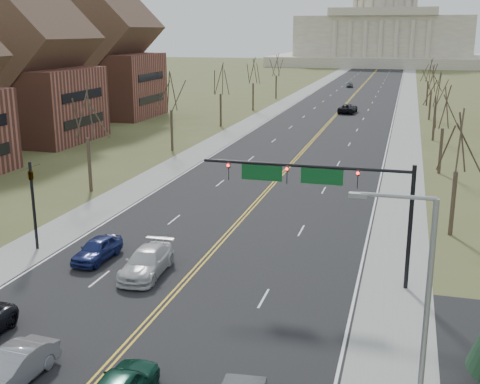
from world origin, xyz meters
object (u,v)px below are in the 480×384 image
Objects in this scene: signal_left at (33,196)px; car_far_nb at (348,108)px; car_sb_outer_second at (97,249)px; car_far_sb at (350,85)px; street_light at (419,306)px; car_sb_inner_lead at (14,367)px; car_sb_inner_second at (147,262)px; signal_mast at (321,185)px.

signal_left reaches higher than car_far_nb.
car_sb_outer_second is at bearing 89.44° from car_far_nb.
car_far_sb is at bearing 86.08° from signal_left.
signal_left is at bearing -98.26° from car_far_sb.
signal_left is at bearing 150.88° from street_light.
car_sb_inner_lead is 0.82× the size of car_sb_inner_second.
car_sb_inner_lead is (-10.54, -14.26, -5.02)m from signal_mast.
car_sb_inner_lead is (8.40, -14.26, -2.98)m from signal_left.
street_light is 89.69m from car_far_nb.
car_sb_inner_lead is 0.75× the size of car_far_nb.
car_far_nb is 1.50× the size of car_far_sb.
car_far_sb is at bearing 90.84° from car_sb_outer_second.
car_sb_inner_second is at bearing -168.29° from signal_mast.
car_far_sb is at bearing -79.24° from car_far_nb.
car_far_nb is 51.07m from car_far_sb.
signal_mast is at bearing 5.68° from car_sb_outer_second.
car_far_nb is at bearing 90.45° from car_sb_inner_lead.
signal_left is 9.63m from car_sb_inner_second.
signal_left is 1.02× the size of car_far_nb.
signal_left is 76.60m from car_far_nb.
street_light is at bearing 6.27° from car_sb_inner_lead.
signal_mast is 2.26× the size of car_sb_inner_second.
street_light is 1.54× the size of car_far_nb.
car_sb_inner_second is at bearing -13.08° from signal_left.
car_far_sb is (3.73, 127.04, -0.06)m from car_sb_outer_second.
street_light reaches higher than signal_mast.
car_far_sb is at bearing 94.66° from signal_mast.
car_sb_inner_second is at bearing 143.26° from street_light.
car_sb_outer_second is 0.73× the size of car_far_nb.
car_sb_inner_lead is 89.79m from car_far_nb.
signal_mast is 19.06m from signal_left.
signal_mast reaches higher than car_far_nb.
signal_mast is 2.75× the size of car_sb_inner_lead.
car_sb_inner_lead is at bearing -59.50° from signal_left.
car_far_nb is at bearing 94.35° from signal_mast.
car_far_sb is (-0.27, 128.34, -0.11)m from car_sb_inner_second.
signal_left is 1.36× the size of car_sb_inner_lead.
street_light is 2.06× the size of car_sb_inner_lead.
signal_mast is 3.08× the size of car_far_sb.
car_sb_inner_lead is at bearing 92.57° from car_far_nb.
car_far_nb is (13.22, 75.40, -2.89)m from signal_left.
signal_mast is 126.79m from car_far_sb.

